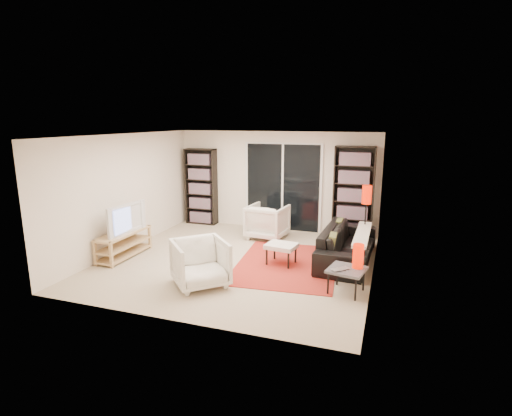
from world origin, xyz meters
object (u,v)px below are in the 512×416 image
object	(u,v)px
side_table	(347,271)
armchair_back	(267,221)
bookshelf_left	(201,187)
floor_lamp	(366,202)
bookshelf_right	(353,193)
tv_stand	(124,244)
armchair_front	(200,263)
sofa	(347,244)
ottoman	(281,247)

from	to	relation	value
side_table	armchair_back	bearing A→B (deg)	130.34
bookshelf_left	floor_lamp	bearing A→B (deg)	-13.52
bookshelf_right	tv_stand	distance (m)	5.09
bookshelf_right	armchair_front	size ratio (longest dim) A/B	2.47
tv_stand	sofa	xyz separation A→B (m)	(4.23, 1.20, 0.06)
sofa	floor_lamp	xyz separation A→B (m)	(0.27, 0.64, 0.74)
bookshelf_left	armchair_front	distance (m)	4.10
side_table	sofa	bearing A→B (deg)	95.84
tv_stand	armchair_front	xyz separation A→B (m)	(2.08, -0.79, 0.12)
armchair_front	ottoman	bearing A→B (deg)	10.43
bookshelf_right	side_table	size ratio (longest dim) A/B	3.27
tv_stand	side_table	world-z (taller)	tv_stand
armchair_front	side_table	xyz separation A→B (m)	(2.30, 0.50, -0.03)
bookshelf_left	armchair_back	size ratio (longest dim) A/B	2.28
bookshelf_right	armchair_front	world-z (taller)	bookshelf_right
armchair_front	tv_stand	bearing A→B (deg)	115.60
sofa	armchair_back	world-z (taller)	armchair_back
bookshelf_left	armchair_back	bearing A→B (deg)	-19.44
tv_stand	armchair_back	size ratio (longest dim) A/B	1.54
floor_lamp	bookshelf_left	bearing A→B (deg)	166.48
armchair_back	armchair_front	distance (m)	2.94
armchair_back	side_table	xyz separation A→B (m)	(2.06, -2.43, -0.03)
sofa	side_table	bearing A→B (deg)	-171.79
tv_stand	armchair_front	bearing A→B (deg)	-20.69
bookshelf_right	sofa	size ratio (longest dim) A/B	0.94
armchair_front	ottoman	world-z (taller)	armchair_front
bookshelf_left	bookshelf_right	size ratio (longest dim) A/B	0.93
floor_lamp	bookshelf_right	bearing A→B (deg)	109.22
sofa	bookshelf_right	bearing A→B (deg)	5.30
bookshelf_right	bookshelf_left	bearing A→B (deg)	180.00
bookshelf_right	sofa	world-z (taller)	bookshelf_right
tv_stand	armchair_back	distance (m)	3.16
sofa	armchair_back	bearing A→B (deg)	66.16
tv_stand	floor_lamp	distance (m)	4.93
armchair_front	ottoman	size ratio (longest dim) A/B	1.41
ottoman	side_table	bearing A→B (deg)	-34.06
tv_stand	ottoman	world-z (taller)	tv_stand
sofa	armchair_front	world-z (taller)	armchair_front
tv_stand	side_table	size ratio (longest dim) A/B	2.05
tv_stand	side_table	bearing A→B (deg)	-3.80
tv_stand	ottoman	size ratio (longest dim) A/B	2.18
tv_stand	bookshelf_left	bearing A→B (deg)	84.04
bookshelf_right	armchair_front	distance (m)	4.24
bookshelf_right	ottoman	bearing A→B (deg)	-115.26
ottoman	sofa	bearing A→B (deg)	27.78
bookshelf_left	floor_lamp	xyz separation A→B (m)	(4.20, -1.01, 0.09)
side_table	tv_stand	bearing A→B (deg)	176.20
tv_stand	sofa	world-z (taller)	sofa
bookshelf_left	ottoman	distance (m)	3.64
ottoman	side_table	xyz separation A→B (m)	(1.30, -0.88, 0.02)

